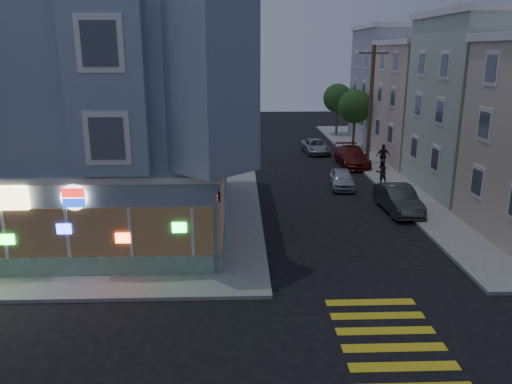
{
  "coord_description": "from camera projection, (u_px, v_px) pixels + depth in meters",
  "views": [
    {
      "loc": [
        1.82,
        -14.36,
        8.72
      ],
      "look_at": [
        2.56,
        6.46,
        2.81
      ],
      "focal_mm": 35.0,
      "sensor_mm": 36.0,
      "label": 1
    }
  ],
  "objects": [
    {
      "name": "pedestrian_a",
      "position": [
        381.0,
        172.0,
        33.12
      ],
      "size": [
        0.89,
        0.76,
        1.59
      ],
      "primitive_type": "imported",
      "rotation": [
        0.0,
        0.0,
        3.36
      ],
      "color": "black",
      "rests_on": "sidewalk_ne"
    },
    {
      "name": "parked_car_b",
      "position": [
        398.0,
        199.0,
        27.81
      ],
      "size": [
        1.76,
        4.57,
        1.49
      ],
      "primitive_type": "imported",
      "rotation": [
        0.0,
        0.0,
        0.04
      ],
      "color": "#343739",
      "rests_on": "ground"
    },
    {
      "name": "parked_car_d",
      "position": [
        316.0,
        146.0,
        43.94
      ],
      "size": [
        2.33,
        4.49,
        1.21
      ],
      "primitive_type": "imported",
      "rotation": [
        0.0,
        0.0,
        0.07
      ],
      "color": "#9B9EA5",
      "rests_on": "ground"
    },
    {
      "name": "row_house_c",
      "position": [
        461.0,
        104.0,
        39.55
      ],
      "size": [
        12.0,
        8.6,
        9.0
      ],
      "primitive_type": "cube",
      "color": "beige",
      "rests_on": "sidewalk_ne"
    },
    {
      "name": "sidewalk_nw",
      "position": [
        37.0,
        169.0,
        37.76
      ],
      "size": [
        33.0,
        42.0,
        0.15
      ],
      "primitive_type": "cube",
      "color": "gray",
      "rests_on": "ground"
    },
    {
      "name": "row_house_d",
      "position": [
        422.0,
        86.0,
        48.0
      ],
      "size": [
        12.0,
        8.6,
        10.5
      ],
      "primitive_type": "cube",
      "color": "#908D9C",
      "rests_on": "sidewalk_ne"
    },
    {
      "name": "traffic_signal",
      "position": [
        208.0,
        178.0,
        19.1
      ],
      "size": [
        0.7,
        0.64,
        5.72
      ],
      "rotation": [
        0.0,
        0.0,
        -0.19
      ],
      "color": "black",
      "rests_on": "sidewalk_nw"
    },
    {
      "name": "street_tree_near",
      "position": [
        355.0,
        107.0,
        44.3
      ],
      "size": [
        3.0,
        3.0,
        5.3
      ],
      "color": "#4C3826",
      "rests_on": "sidewalk_ne"
    },
    {
      "name": "pedestrian_b",
      "position": [
        383.0,
        156.0,
        37.63
      ],
      "size": [
        1.08,
        0.49,
        1.82
      ],
      "primitive_type": "imported",
      "rotation": [
        0.0,
        0.0,
        3.19
      ],
      "color": "black",
      "rests_on": "sidewalk_ne"
    },
    {
      "name": "utility_pole",
      "position": [
        371.0,
        104.0,
        38.29
      ],
      "size": [
        2.2,
        0.3,
        9.0
      ],
      "color": "#4C3826",
      "rests_on": "sidewalk_ne"
    },
    {
      "name": "parked_car_a",
      "position": [
        342.0,
        179.0,
        32.77
      ],
      "size": [
        1.85,
        3.79,
        1.24
      ],
      "primitive_type": "imported",
      "rotation": [
        0.0,
        0.0,
        -0.11
      ],
      "color": "#B5B8BD",
      "rests_on": "ground"
    },
    {
      "name": "corner_building",
      "position": [
        82.0,
        111.0,
        24.89
      ],
      "size": [
        14.6,
        14.6,
        11.4
      ],
      "color": "gray",
      "rests_on": "sidewalk_nw"
    },
    {
      "name": "parked_car_c",
      "position": [
        352.0,
        157.0,
        38.97
      ],
      "size": [
        2.11,
        5.14,
        1.49
      ],
      "primitive_type": "imported",
      "rotation": [
        0.0,
        0.0,
        0.0
      ],
      "color": "maroon",
      "rests_on": "ground"
    },
    {
      "name": "fire_hydrant",
      "position": [
        411.0,
        205.0,
        27.43
      ],
      "size": [
        0.45,
        0.26,
        0.79
      ],
      "color": "silver",
      "rests_on": "sidewalk_ne"
    },
    {
      "name": "ground",
      "position": [
        184.0,
        331.0,
        16.12
      ],
      "size": [
        120.0,
        120.0,
        0.0
      ],
      "primitive_type": "plane",
      "color": "black",
      "rests_on": "ground"
    },
    {
      "name": "street_tree_far",
      "position": [
        338.0,
        98.0,
        52.0
      ],
      "size": [
        3.0,
        3.0,
        5.3
      ],
      "color": "#4C3826",
      "rests_on": "sidewalk_ne"
    },
    {
      "name": "sidewalk_ne",
      "position": [
        509.0,
        165.0,
        38.99
      ],
      "size": [
        24.0,
        42.0,
        0.15
      ],
      "primitive_type": "cube",
      "color": "gray",
      "rests_on": "ground"
    }
  ]
}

